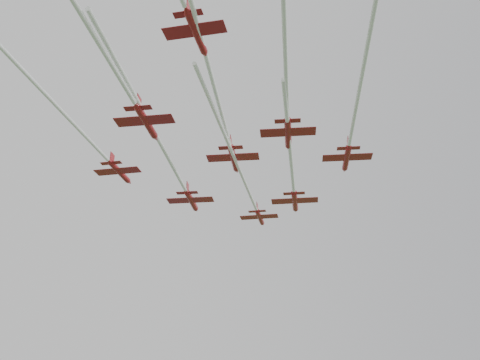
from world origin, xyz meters
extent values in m
cylinder|color=#B31D23|center=(10.99, 19.16, 58.13)|extent=(4.60, 8.11, 1.09)
cone|color=#B31D23|center=(13.18, 23.79, 58.13)|extent=(1.75, 2.08, 1.09)
cone|color=#B31D23|center=(8.93, 14.81, 58.13)|extent=(1.41, 1.50, 0.99)
ellipsoid|color=black|center=(11.84, 20.96, 58.53)|extent=(0.78, 1.03, 0.32)
cube|color=#B31D23|center=(10.65, 18.45, 57.89)|extent=(9.01, 6.07, 0.10)
cube|color=#B31D23|center=(9.33, 15.66, 58.13)|extent=(4.10, 2.78, 0.08)
cube|color=#B31D23|center=(9.42, 15.84, 59.23)|extent=(0.85, 1.66, 1.99)
cylinder|color=white|center=(-3.04, -10.51, 58.08)|extent=(24.01, 49.90, 0.60)
cylinder|color=#B31D23|center=(-7.13, 8.10, 56.13)|extent=(4.48, 8.89, 1.18)
cone|color=#B31D23|center=(-5.07, 13.22, 56.13)|extent=(1.81, 2.23, 1.18)
cone|color=#B31D23|center=(-9.06, 3.28, 56.13)|extent=(1.47, 1.59, 1.07)
ellipsoid|color=black|center=(-6.33, 10.09, 56.56)|extent=(0.80, 1.11, 0.34)
cube|color=#B31D23|center=(-7.44, 7.30, 55.86)|extent=(9.78, 6.09, 0.11)
cube|color=#B31D23|center=(-8.68, 4.22, 56.13)|extent=(4.45, 2.79, 0.09)
cube|color=#B31D23|center=(-8.60, 4.42, 57.31)|extent=(0.82, 1.83, 2.14)
cylinder|color=white|center=(-18.77, -20.98, 56.08)|extent=(19.59, 47.65, 0.64)
cylinder|color=#B31D23|center=(12.57, 0.39, 55.09)|extent=(4.46, 8.66, 1.15)
cone|color=#B31D23|center=(14.63, 5.37, 55.09)|extent=(1.78, 2.18, 1.15)
cone|color=#B31D23|center=(10.63, -4.29, 55.09)|extent=(1.45, 1.56, 1.05)
ellipsoid|color=black|center=(13.37, 2.33, 55.51)|extent=(0.79, 1.09, 0.33)
cube|color=#B31D23|center=(12.25, -0.38, 54.83)|extent=(9.54, 6.03, 0.10)
cube|color=#B31D23|center=(11.01, -3.38, 55.09)|extent=(4.35, 2.76, 0.08)
cube|color=#B31D23|center=(11.09, -3.18, 56.24)|extent=(0.82, 1.78, 2.09)
cylinder|color=white|center=(3.35, -21.92, 55.04)|extent=(14.71, 34.43, 0.63)
cylinder|color=#B31D23|center=(-22.22, 1.13, 57.72)|extent=(4.62, 7.95, 1.08)
cone|color=#B31D23|center=(-20.01, 5.66, 57.72)|extent=(1.74, 2.05, 1.08)
cone|color=#B31D23|center=(-24.31, -3.14, 57.72)|extent=(1.39, 1.48, 0.98)
ellipsoid|color=black|center=(-21.36, 2.89, 58.12)|extent=(0.78, 1.02, 0.31)
cube|color=#B31D23|center=(-22.57, 0.42, 57.48)|extent=(8.85, 6.07, 0.10)
cube|color=#B31D23|center=(-23.90, -2.30, 57.72)|extent=(4.03, 2.77, 0.08)
cube|color=#B31D23|center=(-23.81, -2.12, 58.80)|extent=(0.86, 1.63, 1.96)
cylinder|color=white|center=(-33.69, -22.34, 57.68)|extent=(18.82, 37.69, 0.59)
cylinder|color=#B31D23|center=(-2.41, -8.26, 58.64)|extent=(4.42, 8.93, 1.18)
cone|color=#B31D23|center=(-0.40, -3.11, 58.64)|extent=(1.80, 2.23, 1.18)
cone|color=#B31D23|center=(-4.31, -13.11, 58.64)|extent=(1.47, 1.59, 1.07)
ellipsoid|color=black|center=(-1.63, -6.26, 59.07)|extent=(0.79, 1.11, 0.34)
cube|color=#B31D23|center=(-2.73, -9.06, 58.37)|extent=(9.81, 6.04, 0.11)
cube|color=#B31D23|center=(-3.94, -12.16, 58.64)|extent=(4.47, 2.76, 0.09)
cube|color=#B31D23|center=(-3.86, -11.96, 59.82)|extent=(0.80, 1.84, 2.15)
cylinder|color=white|center=(-13.20, -35.88, 58.58)|extent=(17.95, 44.67, 0.64)
cylinder|color=#B31D23|center=(13.93, -20.54, 54.91)|extent=(3.74, 7.68, 1.01)
cone|color=#B31D23|center=(15.62, -16.10, 54.91)|extent=(1.54, 1.91, 1.01)
cone|color=#B31D23|center=(12.33, -24.71, 54.91)|extent=(1.26, 1.36, 0.92)
ellipsoid|color=black|center=(14.59, -18.82, 55.28)|extent=(0.67, 0.96, 0.29)
cube|color=#B31D23|center=(13.66, -21.23, 54.68)|extent=(8.43, 5.13, 0.09)
cube|color=#B31D23|center=(12.65, -23.90, 54.91)|extent=(3.84, 2.35, 0.07)
cube|color=#B31D23|center=(12.71, -23.72, 55.92)|extent=(0.68, 1.58, 1.84)
cylinder|color=white|center=(3.28, -48.41, 54.86)|extent=(18.25, 46.64, 0.55)
cylinder|color=#B31D23|center=(-19.55, -22.63, 55.60)|extent=(4.37, 8.24, 1.10)
cone|color=#B31D23|center=(-17.52, -17.90, 55.60)|extent=(1.72, 2.09, 1.10)
cone|color=#B31D23|center=(-21.47, -27.09, 55.60)|extent=(1.39, 1.50, 1.00)
ellipsoid|color=black|center=(-18.76, -20.80, 56.00)|extent=(0.76, 1.04, 0.32)
cube|color=#B31D23|center=(-19.87, -23.37, 55.35)|extent=(9.11, 5.87, 0.10)
cube|color=#B31D23|center=(-21.10, -26.22, 55.60)|extent=(4.15, 2.69, 0.08)
cube|color=#B31D23|center=(-21.02, -26.03, 56.70)|extent=(0.80, 1.69, 2.00)
cylinder|color=white|center=(-28.82, -44.15, 55.55)|extent=(14.81, 33.35, 0.60)
cylinder|color=#B31D23|center=(1.78, -25.50, 55.21)|extent=(3.88, 8.00, 1.05)
cone|color=#B31D23|center=(3.53, -20.89, 55.21)|extent=(1.60, 1.99, 1.05)
cone|color=#B31D23|center=(0.13, -29.85, 55.21)|extent=(1.30, 1.42, 0.96)
ellipsoid|color=black|center=(2.46, -23.71, 55.59)|extent=(0.70, 0.99, 0.31)
cube|color=#B31D23|center=(1.50, -26.22, 54.97)|extent=(8.77, 5.32, 0.10)
cube|color=#B31D23|center=(0.45, -29.00, 55.21)|extent=(3.99, 2.44, 0.08)
cube|color=#B31D23|center=(0.52, -28.82, 56.27)|extent=(0.70, 1.65, 1.92)
cylinder|color=#B31D23|center=(-15.60, -40.88, 58.55)|extent=(4.25, 7.11, 0.97)
cone|color=#B31D23|center=(-13.55, -36.83, 58.55)|extent=(1.58, 1.85, 0.97)
cone|color=#B31D23|center=(-17.53, -44.69, 58.55)|extent=(1.26, 1.34, 0.88)
ellipsoid|color=black|center=(-14.81, -39.31, 58.90)|extent=(0.71, 0.91, 0.28)
cube|color=#B31D23|center=(-15.92, -41.51, 58.33)|extent=(7.95, 5.54, 0.09)
cube|color=#B31D23|center=(-17.16, -43.94, 58.55)|extent=(3.62, 2.53, 0.07)
cube|color=#B31D23|center=(-17.08, -43.78, 59.52)|extent=(0.79, 1.45, 1.76)
camera|label=1|loc=(-24.12, -92.95, 15.42)|focal=40.00mm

